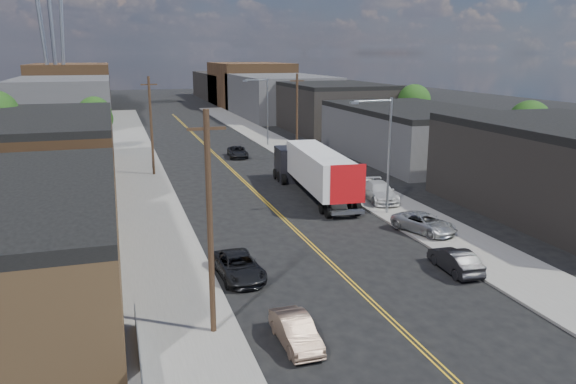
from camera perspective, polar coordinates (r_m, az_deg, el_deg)
ground at (r=74.73m, az=-8.01°, el=4.39°), size 260.00×260.00×0.00m
centerline at (r=60.21m, az=-5.64°, el=2.17°), size 0.32×120.00×0.01m
sidewalk_left at (r=59.07m, az=-14.70°, el=1.62°), size 5.00×140.00×0.15m
sidewalk_right at (r=62.76m, az=2.88°, el=2.76°), size 5.00×140.00×0.15m
warehouse_brown at (r=57.80m, az=-23.29°, el=3.93°), size 12.00×26.00×6.60m
industrial_right_b at (r=68.42m, az=12.55°, el=5.90°), size 14.00×24.00×6.10m
industrial_right_c at (r=91.65m, az=4.46°, el=8.62°), size 14.00×22.00×7.60m
skyline_left_a at (r=108.39m, az=-21.85°, el=8.59°), size 16.00×30.00×8.00m
skyline_right_a at (r=112.67m, az=-0.88°, el=9.74°), size 16.00×30.00×8.00m
skyline_left_b at (r=133.22m, az=-21.14°, el=9.90°), size 16.00×26.00×10.00m
skyline_right_b at (r=136.72m, az=-3.91°, el=10.86°), size 16.00×26.00×10.00m
skyline_left_c at (r=153.24m, az=-20.66°, el=9.78°), size 16.00×40.00×7.00m
skyline_right_c at (r=156.29m, az=-5.64°, el=10.66°), size 16.00×40.00×7.00m
streetlight_near at (r=43.02m, az=9.79°, el=4.53°), size 3.39×0.25×9.00m
streetlight_far at (r=75.63m, az=-2.40°, el=8.69°), size 3.39×0.25×9.00m
utility_pole_left_near at (r=24.11m, az=-7.94°, el=-3.22°), size 1.60×0.26×10.00m
utility_pole_left_far at (r=58.31m, az=-13.72°, el=6.57°), size 1.60×0.26×10.00m
utility_pole_right at (r=64.37m, az=0.92°, el=7.62°), size 1.60×0.26×10.00m
tree_left_far at (r=75.19m, az=-19.00°, el=7.34°), size 4.35×4.20×6.97m
tree_right_near at (r=64.70m, az=23.32°, el=6.29°), size 4.60×4.48×7.44m
tree_right_far at (r=84.25m, az=12.71°, el=8.80°), size 4.85×4.76×7.91m
semi_truck at (r=49.16m, az=2.43°, el=2.42°), size 3.84×16.31×4.22m
car_left_b at (r=24.73m, az=0.78°, el=-13.94°), size 1.41×3.87×1.27m
car_left_c at (r=31.58m, az=-5.07°, el=-7.53°), size 2.51×4.95×1.34m
car_right_oncoming at (r=33.70m, az=16.62°, el=-6.66°), size 1.69×4.21×1.36m
car_right_lot_a at (r=39.88m, az=13.68°, el=-3.08°), size 3.67×5.17×1.31m
car_right_lot_b at (r=47.60m, az=9.26°, el=0.04°), size 2.91×5.59×1.55m
car_right_lot_c at (r=55.76m, az=4.18°, el=2.17°), size 2.47×4.50×1.45m
car_ahead_truck at (r=67.88m, az=-5.13°, el=4.07°), size 2.64×4.91×1.31m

